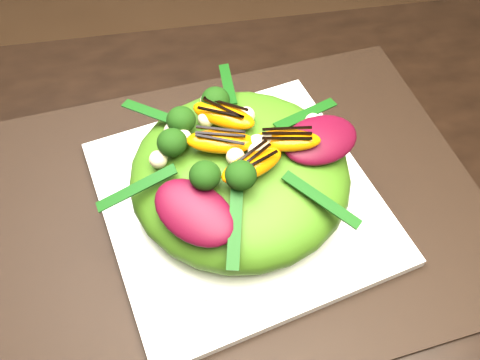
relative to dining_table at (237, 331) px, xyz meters
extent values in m
cube|color=black|center=(0.00, 0.00, 0.00)|extent=(1.60, 0.90, 0.75)
cube|color=black|center=(0.03, 0.13, 0.02)|extent=(0.57, 0.46, 0.00)
cube|color=white|center=(0.03, 0.13, 0.03)|extent=(0.34, 0.34, 0.01)
cylinder|color=white|center=(0.03, 0.13, 0.04)|extent=(0.29, 0.29, 0.02)
ellipsoid|color=#447415|center=(0.03, 0.13, 0.08)|extent=(0.25, 0.25, 0.08)
ellipsoid|color=#470717|center=(0.10, 0.13, 0.11)|extent=(0.09, 0.08, 0.02)
ellipsoid|color=#C86203|center=(0.02, 0.14, 0.12)|extent=(0.07, 0.04, 0.02)
sphere|color=black|center=(-0.04, 0.16, 0.13)|extent=(0.04, 0.04, 0.04)
sphere|color=#FFE1B3|center=(0.05, 0.09, 0.12)|extent=(0.02, 0.02, 0.02)
cube|color=black|center=(0.02, 0.14, 0.13)|extent=(0.04, 0.01, 0.00)
camera|label=1|loc=(-0.03, -0.17, 0.49)|focal=38.00mm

